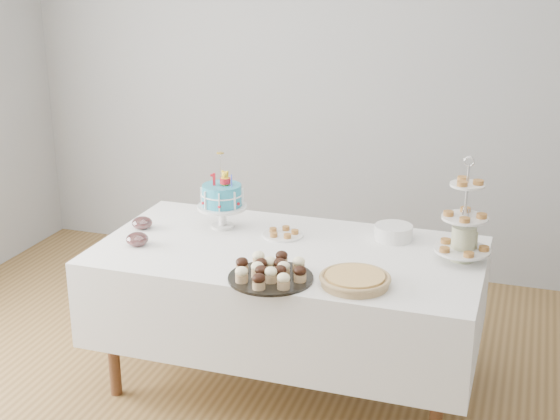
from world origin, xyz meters
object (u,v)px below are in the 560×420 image
(birthday_cake, at_px, (222,208))
(utensil_pitcher, at_px, (463,242))
(plate_stack, at_px, (394,232))
(jam_bowl_b, at_px, (142,223))
(pie, at_px, (355,279))
(pastry_plate, at_px, (283,233))
(jam_bowl_a, at_px, (137,239))
(table, at_px, (288,291))
(tiered_stand, at_px, (465,218))
(cupcake_tray, at_px, (271,270))

(birthday_cake, height_order, utensil_pitcher, birthday_cake)
(plate_stack, height_order, jam_bowl_b, plate_stack)
(pie, relative_size, plate_stack, 1.64)
(birthday_cake, bearing_deg, pastry_plate, -18.10)
(pastry_plate, xyz_separation_m, jam_bowl_a, (-0.66, -0.36, 0.02))
(birthday_cake, bearing_deg, utensil_pitcher, -17.29)
(table, distance_m, utensil_pitcher, 0.91)
(pie, bearing_deg, tiered_stand, 46.21)
(tiered_stand, relative_size, plate_stack, 2.65)
(pie, xyz_separation_m, jam_bowl_a, (-1.16, 0.13, 0.00))
(tiered_stand, bearing_deg, birthday_cake, 176.65)
(birthday_cake, xyz_separation_m, jam_bowl_a, (-0.31, -0.38, -0.08))
(table, distance_m, pastry_plate, 0.31)
(cupcake_tray, distance_m, plate_stack, 0.81)
(jam_bowl_b, height_order, utensil_pitcher, utensil_pitcher)
(tiered_stand, xyz_separation_m, jam_bowl_b, (-1.68, -0.08, -0.19))
(cupcake_tray, bearing_deg, jam_bowl_a, 166.45)
(utensil_pitcher, bearing_deg, cupcake_tray, -154.75)
(jam_bowl_b, bearing_deg, pie, -16.22)
(tiered_stand, height_order, jam_bowl_b, tiered_stand)
(plate_stack, xyz_separation_m, jam_bowl_a, (-1.22, -0.49, -0.01))
(plate_stack, relative_size, jam_bowl_a, 1.73)
(birthday_cake, relative_size, tiered_stand, 0.78)
(birthday_cake, relative_size, pie, 1.27)
(birthday_cake, relative_size, pastry_plate, 1.91)
(cupcake_tray, xyz_separation_m, utensil_pitcher, (0.81, 0.51, 0.05))
(tiered_stand, height_order, pastry_plate, tiered_stand)
(cupcake_tray, relative_size, pastry_plate, 1.83)
(table, xyz_separation_m, pie, (0.42, -0.32, 0.26))
(tiered_stand, height_order, jam_bowl_a, tiered_stand)
(jam_bowl_b, bearing_deg, jam_bowl_a, -67.82)
(jam_bowl_a, height_order, jam_bowl_b, jam_bowl_a)
(pie, relative_size, jam_bowl_a, 2.83)
(plate_stack, bearing_deg, jam_bowl_b, -168.67)
(pastry_plate, xyz_separation_m, jam_bowl_b, (-0.75, -0.13, 0.02))
(birthday_cake, xyz_separation_m, pie, (0.85, -0.52, -0.08))
(tiered_stand, distance_m, jam_bowl_b, 1.69)
(birthday_cake, height_order, plate_stack, birthday_cake)
(tiered_stand, bearing_deg, utensil_pitcher, 84.90)
(table, distance_m, jam_bowl_b, 0.88)
(cupcake_tray, bearing_deg, pastry_plate, 102.38)
(jam_bowl_b, bearing_deg, birthday_cake, 20.47)
(pie, distance_m, jam_bowl_b, 1.31)
(tiered_stand, xyz_separation_m, utensil_pitcher, (0.00, 0.02, -0.12))
(pastry_plate, bearing_deg, plate_stack, 13.40)
(plate_stack, distance_m, jam_bowl_a, 1.31)
(jam_bowl_a, bearing_deg, tiered_stand, 10.98)
(cupcake_tray, height_order, tiered_stand, tiered_stand)
(cupcake_tray, bearing_deg, pie, 8.06)
(plate_stack, distance_m, pastry_plate, 0.57)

